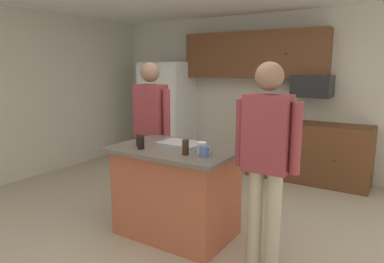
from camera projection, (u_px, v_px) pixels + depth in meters
floor at (187, 233)px, 3.72m from camera, size 7.04×7.04×0.00m
back_wall at (279, 93)px, 5.81m from camera, size 6.40×0.10×2.60m
side_wall_left at (6, 97)px, 5.17m from camera, size 0.10×5.60×2.60m
cabinet_run_upper at (253, 55)px, 5.74m from camera, size 2.40×0.38×0.75m
cabinet_run_lower at (308, 152)px, 5.38m from camera, size 1.80×0.63×0.90m
refrigerator at (168, 111)px, 6.59m from camera, size 0.87×0.76×1.82m
microwave_over_range at (312, 86)px, 5.21m from camera, size 0.56×0.40×0.32m
kitchen_island at (177, 191)px, 3.63m from camera, size 1.28×0.88×0.93m
person_guest_by_door at (266, 151)px, 2.94m from camera, size 0.57×0.23×1.78m
person_guest_left at (151, 123)px, 4.35m from camera, size 0.57×0.24×1.79m
mug_blue_stoneware at (202, 148)px, 3.31m from camera, size 0.13×0.09×0.11m
mug_ceramic_white at (204, 151)px, 3.18m from camera, size 0.13×0.09×0.10m
glass_pilsner at (139, 140)px, 3.59m from camera, size 0.06×0.06×0.12m
tumbler_amber at (186, 147)px, 3.24m from camera, size 0.06×0.06×0.14m
glass_dark_ale at (141, 142)px, 3.47m from camera, size 0.07×0.07×0.13m
serving_tray at (181, 144)px, 3.60m from camera, size 0.44×0.30×0.04m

